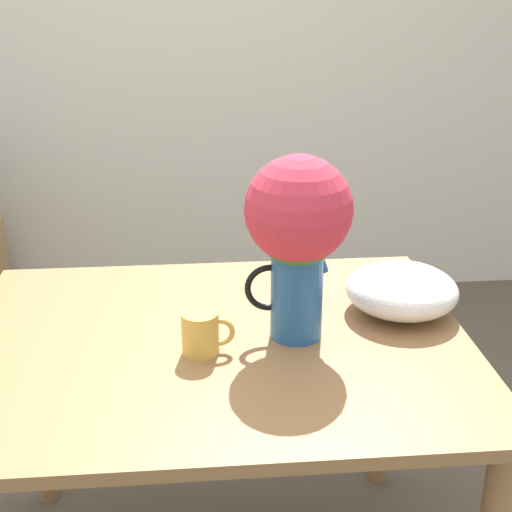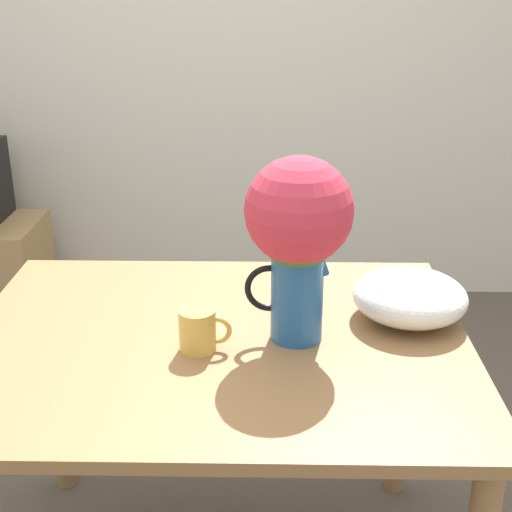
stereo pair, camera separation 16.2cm
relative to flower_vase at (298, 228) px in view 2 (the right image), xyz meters
The scene contains 5 objects.
wall_back 2.03m from the flower_vase, 99.29° to the left, with size 8.00×0.05×2.60m.
table 0.43m from the flower_vase, behind, with size 1.20×0.94×0.78m.
flower_vase is the anchor object (origin of this frame).
coffee_mug 0.32m from the flower_vase, 164.12° to the right, with size 0.12×0.08×0.10m.
white_bowl 0.37m from the flower_vase, 20.11° to the left, with size 0.28×0.28×0.12m.
Camera 2 is at (0.26, -1.59, 1.59)m, focal length 50.00 mm.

